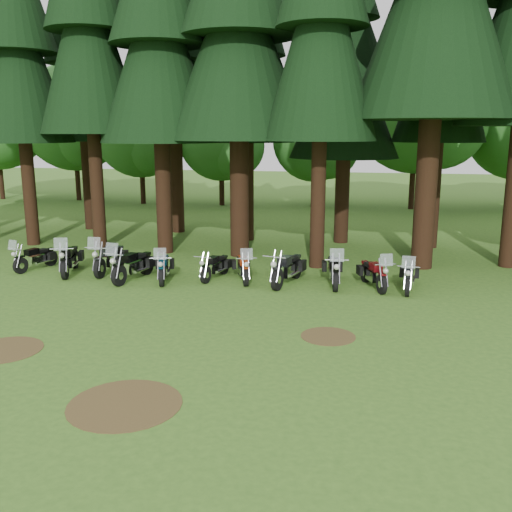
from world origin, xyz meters
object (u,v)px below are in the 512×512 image
Objects in this scene: motorcycle_2 at (110,259)px; motorcycle_6 at (243,268)px; motorcycle_5 at (215,267)px; motorcycle_7 at (287,270)px; motorcycle_3 at (133,266)px; motorcycle_9 at (373,274)px; motorcycle_10 at (409,277)px; motorcycle_1 at (70,260)px; motorcycle_0 at (35,258)px; motorcycle_4 at (163,268)px; motorcycle_8 at (334,271)px.

motorcycle_2 reaches higher than motorcycle_6.
motorcycle_7 reaches higher than motorcycle_5.
motorcycle_9 is at bearing 15.14° from motorcycle_3.
motorcycle_3 is 1.13× the size of motorcycle_10.
motorcycle_1 is 10.87m from motorcycle_9.
motorcycle_1 is at bearing 4.99° from motorcycle_0.
motorcycle_0 is at bearing -167.22° from motorcycle_7.
motorcycle_3 is at bearing 170.66° from motorcycle_6.
motorcycle_6 is 5.58m from motorcycle_10.
motorcycle_9 is (7.14, 0.55, -0.00)m from motorcycle_4.
motorcycle_10 is (6.60, -0.18, 0.04)m from motorcycle_5.
motorcycle_0 is 0.96× the size of motorcycle_9.
motorcycle_3 is at bearing 171.15° from motorcycle_4.
motorcycle_6 is (6.41, 0.31, -0.06)m from motorcycle_1.
motorcycle_9 is (9.49, -0.15, -0.06)m from motorcycle_2.
motorcycle_0 is 0.97× the size of motorcycle_6.
motorcycle_7 is (6.62, -0.24, -0.01)m from motorcycle_2.
motorcycle_1 is 7.99m from motorcycle_7.
motorcycle_1 is at bearing -164.48° from motorcycle_5.
motorcycle_8 is at bearing 155.09° from motorcycle_9.
motorcycle_2 is 10.63m from motorcycle_10.
motorcycle_2 is 1.12× the size of motorcycle_4.
motorcycle_8 is (6.90, 0.77, -0.01)m from motorcycle_3.
motorcycle_9 is 1.13m from motorcycle_10.
motorcycle_9 is at bearing -12.16° from motorcycle_8.
motorcycle_8 is at bearing 16.73° from motorcycle_3.
motorcycle_10 is at bearing 14.16° from motorcycle_3.
motorcycle_2 is 1.15× the size of motorcycle_9.
motorcycle_6 reaches higher than motorcycle_0.
motorcycle_2 is 1.01× the size of motorcycle_7.
motorcycle_8 reaches higher than motorcycle_10.
motorcycle_1 is 6.42m from motorcycle_6.
motorcycle_0 is 0.84× the size of motorcycle_1.
motorcycle_1 is 3.73m from motorcycle_4.
motorcycle_2 is 1.22× the size of motorcycle_5.
motorcycle_2 is 2.45m from motorcycle_4.
motorcycle_8 is at bearing -178.37° from motorcycle_10.
motorcycle_5 is at bearing -1.45° from motorcycle_2.
motorcycle_8 is at bearing -9.44° from motorcycle_4.
motorcycle_0 is 4.28m from motorcycle_3.
motorcycle_6 is at bearing 158.28° from motorcycle_9.
motorcycle_8 is at bearing 10.93° from motorcycle_5.
motorcycle_4 is 1.03× the size of motorcycle_6.
motorcycle_5 is at bearing 26.56° from motorcycle_3.
motorcycle_9 is (12.44, -0.02, 0.03)m from motorcycle_0.
motorcycle_3 is at bearing 6.29° from motorcycle_0.
motorcycle_4 reaches higher than motorcycle_5.
motorcycle_4 is at bearing 172.20° from motorcycle_6.
motorcycle_1 is at bearing -165.21° from motorcycle_7.
motorcycle_5 is 5.47m from motorcycle_9.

